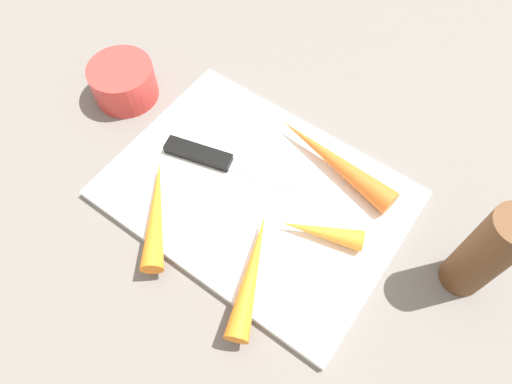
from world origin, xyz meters
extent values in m
plane|color=slate|center=(0.00, 0.00, 0.00)|extent=(1.40, 1.40, 0.00)
cube|color=white|center=(0.00, 0.00, 0.01)|extent=(0.36, 0.26, 0.01)
cube|color=#B7B7BC|center=(0.00, -0.03, 0.01)|extent=(0.11, 0.05, 0.00)
cube|color=black|center=(0.09, 0.00, 0.02)|extent=(0.09, 0.04, 0.01)
cone|color=orange|center=(-0.06, 0.09, 0.03)|extent=(0.09, 0.15, 0.03)
cone|color=orange|center=(-0.10, 0.01, 0.02)|extent=(0.10, 0.06, 0.03)
cone|color=orange|center=(-0.06, -0.09, 0.03)|extent=(0.18, 0.06, 0.03)
cone|color=orange|center=(0.08, 0.10, 0.03)|extent=(0.11, 0.13, 0.03)
cylinder|color=red|center=(0.25, -0.03, 0.03)|extent=(0.09, 0.09, 0.05)
cylinder|color=brown|center=(-0.25, -0.05, 0.07)|extent=(0.05, 0.05, 0.14)
camera|label=1|loc=(-0.17, 0.23, 0.51)|focal=32.41mm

